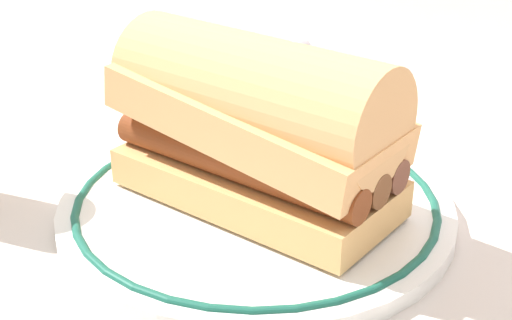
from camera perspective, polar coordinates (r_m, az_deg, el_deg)
ground_plane at (r=0.55m, az=0.36°, el=-4.66°), size 1.50×1.50×0.00m
plate at (r=0.55m, az=0.00°, el=-3.48°), size 0.28×0.28×0.01m
sausage_sandwich at (r=0.52m, az=0.00°, el=2.82°), size 0.20×0.10×0.12m
salt_shaker at (r=0.73m, az=3.12°, el=6.46°), size 0.03×0.03×0.07m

